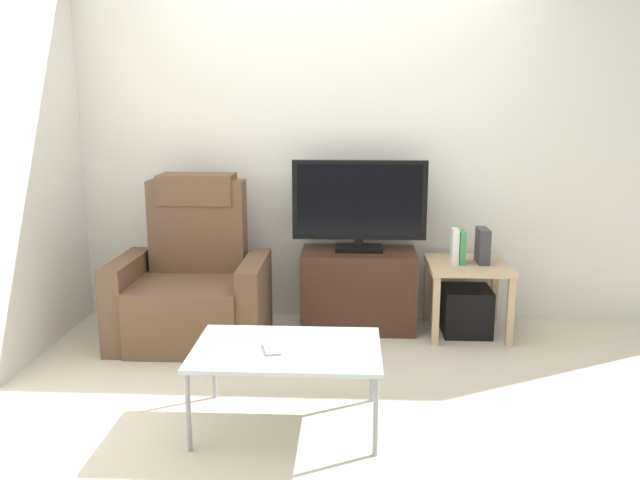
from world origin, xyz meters
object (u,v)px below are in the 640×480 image
object	(u,v)px
coffee_table	(287,352)
cell_phone	(272,349)
television	(359,203)
recliner_armchair	(193,284)
book_leftmost	(455,246)
game_console	(483,246)
side_table	(468,274)
tv_stand	(358,289)
subwoofer_box	(466,311)
book_middle	(462,247)

from	to	relation	value
coffee_table	cell_phone	distance (m)	0.08
television	recliner_armchair	xyz separation A→B (m)	(-1.10, -0.28, -0.51)
television	recliner_armchair	bearing A→B (deg)	-165.58
book_leftmost	game_console	world-z (taller)	book_leftmost
side_table	coffee_table	world-z (taller)	side_table
tv_stand	side_table	distance (m)	0.75
television	side_table	xyz separation A→B (m)	(0.74, -0.10, -0.46)
side_table	subwoofer_box	distance (m)	0.26
tv_stand	coffee_table	distance (m)	1.47
side_table	game_console	world-z (taller)	game_console
recliner_armchair	tv_stand	bearing A→B (deg)	8.95
recliner_armchair	cell_phone	world-z (taller)	recliner_armchair
tv_stand	book_middle	bearing A→B (deg)	-8.38
television	coffee_table	world-z (taller)	television
television	game_console	distance (m)	0.87
subwoofer_box	game_console	world-z (taller)	game_console
subwoofer_box	book_leftmost	xyz separation A→B (m)	(-0.10, -0.02, 0.46)
game_console	television	bearing A→B (deg)	173.83
coffee_table	subwoofer_box	bearing A→B (deg)	50.89
tv_stand	television	world-z (taller)	television
side_table	book_leftmost	bearing A→B (deg)	-168.69
subwoofer_box	recliner_armchair	bearing A→B (deg)	-174.31
side_table	book_leftmost	size ratio (longest dim) A/B	2.30
book_middle	cell_phone	xyz separation A→B (m)	(-1.11, -1.36, -0.20)
recliner_armchair	book_middle	size ratio (longest dim) A/B	4.88
recliner_armchair	coffee_table	xyz separation A→B (m)	(0.74, -1.16, 0.00)
tv_stand	cell_phone	size ratio (longest dim) A/B	5.23
tv_stand	television	xyz separation A→B (m)	(0.00, 0.02, 0.60)
book_middle	side_table	bearing A→B (deg)	20.24
side_table	book_leftmost	xyz separation A→B (m)	(-0.10, -0.02, 0.20)
subwoofer_box	book_middle	distance (m)	0.45
game_console	book_middle	bearing A→B (deg)	-168.25
side_table	cell_phone	bearing A→B (deg)	-130.01
tv_stand	game_console	distance (m)	0.89
television	game_console	xyz separation A→B (m)	(0.83, -0.09, -0.27)
book_middle	television	bearing A→B (deg)	170.08
recliner_armchair	subwoofer_box	distance (m)	1.85
tv_stand	television	distance (m)	0.60
tv_stand	book_leftmost	size ratio (longest dim) A/B	3.33
television	cell_phone	size ratio (longest dim) A/B	6.09
television	cell_phone	world-z (taller)	television
cell_phone	subwoofer_box	bearing A→B (deg)	35.24
subwoofer_box	book_leftmost	size ratio (longest dim) A/B	1.36
book_middle	subwoofer_box	bearing A→B (deg)	20.24
cell_phone	book_leftmost	bearing A→B (deg)	37.36
tv_stand	book_middle	xyz separation A→B (m)	(0.68, -0.10, 0.33)
side_table	book_middle	xyz separation A→B (m)	(-0.05, -0.02, 0.19)
television	game_console	bearing A→B (deg)	-6.17
recliner_armchair	game_console	xyz separation A→B (m)	(1.92, 0.19, 0.24)
television	cell_phone	bearing A→B (deg)	-105.99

